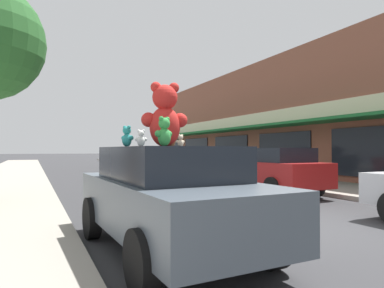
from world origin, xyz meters
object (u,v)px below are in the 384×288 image
object	(u,v)px
teddy_bear_white	(141,138)
parked_car_far_center	(265,168)
teddy_bear_teal	(127,137)
plush_art_car	(168,196)
teddy_bear_green	(164,132)
parked_car_far_right	(185,161)
teddy_bear_giant	(165,116)
teddy_bear_cream	(180,141)
teddy_bear_black	(168,140)
teddy_bear_brown	(171,137)

from	to	relation	value
teddy_bear_white	parked_car_far_center	xyz separation A→B (m)	(5.97, 5.21, -0.78)
teddy_bear_teal	parked_car_far_center	world-z (taller)	teddy_bear_teal
plush_art_car	teddy_bear_green	xyz separation A→B (m)	(-0.35, -0.77, 0.89)
parked_car_far_right	plush_art_car	bearing A→B (deg)	-115.14
teddy_bear_giant	teddy_bear_cream	distance (m)	0.94
plush_art_car	teddy_bear_giant	world-z (taller)	teddy_bear_giant
teddy_bear_giant	teddy_bear_teal	bearing A→B (deg)	1.33
teddy_bear_teal	parked_car_far_center	xyz separation A→B (m)	(6.02, 4.70, -0.82)
teddy_bear_giant	teddy_bear_black	bearing A→B (deg)	-102.74
parked_car_far_right	teddy_bear_brown	bearing A→B (deg)	-115.08
plush_art_car	teddy_bear_green	distance (m)	1.23
teddy_bear_white	plush_art_car	bearing A→B (deg)	-132.46
teddy_bear_green	parked_car_far_center	bearing A→B (deg)	-159.07
teddy_bear_teal	teddy_bear_giant	bearing A→B (deg)	-130.81
teddy_bear_black	teddy_bear_white	world-z (taller)	teddy_bear_black
teddy_bear_black	teddy_bear_white	xyz separation A→B (m)	(-0.78, -1.06, -0.01)
parked_car_far_center	teddy_bear_giant	bearing A→B (deg)	-138.79
teddy_bear_black	teddy_bear_green	size ratio (longest dim) A/B	0.67
teddy_bear_green	parked_car_far_right	world-z (taller)	teddy_bear_green
teddy_bear_teal	teddy_bear_cream	bearing A→B (deg)	-92.46
teddy_bear_brown	teddy_bear_green	bearing A→B (deg)	38.35
teddy_bear_green	teddy_bear_teal	world-z (taller)	teddy_bear_green
teddy_bear_cream	teddy_bear_teal	world-z (taller)	teddy_bear_teal
teddy_bear_black	parked_car_far_center	distance (m)	6.68
plush_art_car	teddy_bear_green	world-z (taller)	teddy_bear_green
teddy_bear_giant	teddy_bear_black	size ratio (longest dim) A/B	3.93
teddy_bear_white	teddy_bear_cream	bearing A→B (deg)	-120.73
teddy_bear_black	teddy_bear_brown	world-z (taller)	teddy_bear_brown
teddy_bear_cream	parked_car_far_right	world-z (taller)	teddy_bear_cream
teddy_bear_black	teddy_bear_white	distance (m)	1.32
parked_car_far_center	plush_art_car	bearing A→B (deg)	-138.33
teddy_bear_cream	teddy_bear_brown	xyz separation A→B (m)	(-0.30, -0.31, 0.06)
teddy_bear_teal	parked_car_far_right	bearing A→B (deg)	-58.14
teddy_bear_giant	parked_car_far_center	world-z (taller)	teddy_bear_giant
teddy_bear_cream	teddy_bear_brown	world-z (taller)	teddy_bear_brown
teddy_bear_giant	teddy_bear_white	size ratio (longest dim) A/B	4.30
teddy_bear_white	teddy_bear_brown	bearing A→B (deg)	-120.43
teddy_bear_black	teddy_bear_white	bearing A→B (deg)	22.64
teddy_bear_green	teddy_bear_giant	bearing A→B (deg)	-134.21
teddy_bear_giant	plush_art_car	bearing A→B (deg)	137.52
teddy_bear_brown	parked_car_far_right	world-z (taller)	teddy_bear_brown
plush_art_car	teddy_bear_white	bearing A→B (deg)	-147.56
parked_car_far_center	parked_car_far_right	bearing A→B (deg)	90.00
teddy_bear_white	teddy_bear_black	bearing A→B (deg)	-113.68
teddy_bear_cream	teddy_bear_teal	bearing A→B (deg)	22.18
parked_car_far_center	teddy_bear_white	bearing A→B (deg)	-138.88
teddy_bear_brown	teddy_bear_white	distance (m)	1.07
plush_art_car	teddy_bear_black	xyz separation A→B (m)	(0.26, 0.70, 0.83)
teddy_bear_cream	teddy_bear_brown	bearing A→B (deg)	40.02
teddy_bear_green	teddy_bear_white	bearing A→B (deg)	-90.07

